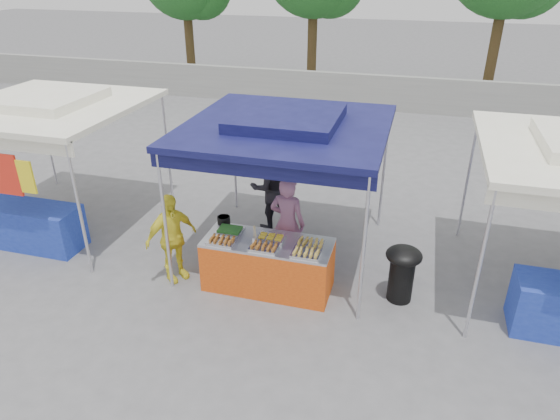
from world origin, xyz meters
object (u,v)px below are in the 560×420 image
(wok_burner, at_px, (402,269))
(customer_person, at_px, (171,238))
(vendor_woman, at_px, (287,224))
(helper_man, at_px, (271,188))
(vendor_table, at_px, (268,265))
(cooking_pot, at_px, (224,220))

(wok_burner, xyz_separation_m, customer_person, (-3.61, -0.42, 0.21))
(customer_person, bearing_deg, vendor_woman, -29.26)
(wok_burner, distance_m, customer_person, 3.64)
(helper_man, bearing_deg, wok_burner, 118.97)
(vendor_table, height_order, cooking_pot, cooking_pot)
(vendor_woman, height_order, helper_man, helper_man)
(vendor_table, distance_m, vendor_woman, 0.80)
(cooking_pot, bearing_deg, customer_person, -142.73)
(cooking_pot, relative_size, customer_person, 0.14)
(cooking_pot, height_order, vendor_woman, vendor_woman)
(vendor_table, height_order, customer_person, customer_person)
(vendor_woman, bearing_deg, customer_person, 32.23)
(wok_burner, height_order, vendor_woman, vendor_woman)
(cooking_pot, bearing_deg, helper_man, 78.03)
(wok_burner, bearing_deg, vendor_woman, -178.38)
(cooking_pot, relative_size, vendor_woman, 0.13)
(cooking_pot, xyz_separation_m, helper_man, (0.34, 1.60, -0.07))
(cooking_pot, relative_size, wok_burner, 0.23)
(vendor_table, relative_size, vendor_woman, 1.21)
(wok_burner, bearing_deg, helper_man, 160.52)
(cooking_pot, height_order, wok_burner, cooking_pot)
(cooking_pot, height_order, helper_man, helper_man)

